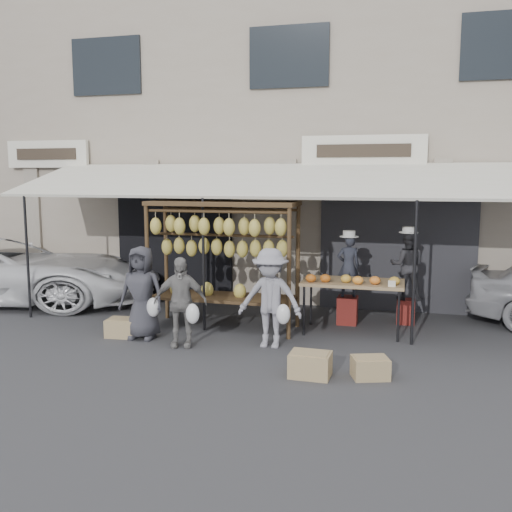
{
  "coord_description": "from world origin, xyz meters",
  "views": [
    {
      "loc": [
        2.32,
        -7.99,
        2.68
      ],
      "look_at": [
        -0.13,
        1.4,
        1.3
      ],
      "focal_mm": 40.0,
      "sensor_mm": 36.0,
      "label": 1
    }
  ],
  "objects_px": {
    "vendor_left": "(348,266)",
    "customer_left": "(142,293)",
    "customer_mid": "(180,302)",
    "crate_near_b": "(370,368)",
    "customer_right": "(270,298)",
    "produce_table": "(352,283)",
    "crate_far": "(122,328)",
    "banana_rack": "(222,240)",
    "vendor_right": "(407,265)",
    "crate_near_a": "(310,365)"
  },
  "relations": [
    {
      "from": "crate_near_b",
      "to": "crate_far",
      "type": "height_order",
      "value": "crate_far"
    },
    {
      "from": "customer_right",
      "to": "crate_near_a",
      "type": "height_order",
      "value": "customer_right"
    },
    {
      "from": "produce_table",
      "to": "customer_right",
      "type": "height_order",
      "value": "customer_right"
    },
    {
      "from": "customer_left",
      "to": "customer_mid",
      "type": "relative_size",
      "value": 1.08
    },
    {
      "from": "produce_table",
      "to": "vendor_left",
      "type": "bearing_deg",
      "value": 101.92
    },
    {
      "from": "banana_rack",
      "to": "customer_left",
      "type": "height_order",
      "value": "banana_rack"
    },
    {
      "from": "customer_left",
      "to": "crate_far",
      "type": "distance_m",
      "value": 0.73
    },
    {
      "from": "customer_left",
      "to": "crate_far",
      "type": "height_order",
      "value": "customer_left"
    },
    {
      "from": "customer_left",
      "to": "customer_right",
      "type": "relative_size",
      "value": 0.99
    },
    {
      "from": "produce_table",
      "to": "vendor_left",
      "type": "xyz_separation_m",
      "value": [
        -0.13,
        0.64,
        0.19
      ]
    },
    {
      "from": "produce_table",
      "to": "banana_rack",
      "type": "bearing_deg",
      "value": -173.27
    },
    {
      "from": "crate_near_b",
      "to": "banana_rack",
      "type": "bearing_deg",
      "value": 145.09
    },
    {
      "from": "vendor_right",
      "to": "crate_near_b",
      "type": "xyz_separation_m",
      "value": [
        -0.45,
        -3.04,
        -0.93
      ]
    },
    {
      "from": "banana_rack",
      "to": "vendor_right",
      "type": "xyz_separation_m",
      "value": [
        3.11,
        1.18,
        -0.5
      ]
    },
    {
      "from": "banana_rack",
      "to": "vendor_right",
      "type": "height_order",
      "value": "banana_rack"
    },
    {
      "from": "vendor_left",
      "to": "crate_far",
      "type": "relative_size",
      "value": 2.26
    },
    {
      "from": "banana_rack",
      "to": "customer_left",
      "type": "distance_m",
      "value": 1.63
    },
    {
      "from": "produce_table",
      "to": "crate_far",
      "type": "height_order",
      "value": "produce_table"
    },
    {
      "from": "vendor_left",
      "to": "customer_left",
      "type": "relative_size",
      "value": 0.73
    },
    {
      "from": "vendor_left",
      "to": "produce_table",
      "type": "bearing_deg",
      "value": 86.28
    },
    {
      "from": "banana_rack",
      "to": "customer_mid",
      "type": "height_order",
      "value": "banana_rack"
    },
    {
      "from": "customer_left",
      "to": "customer_right",
      "type": "height_order",
      "value": "customer_right"
    },
    {
      "from": "produce_table",
      "to": "vendor_right",
      "type": "height_order",
      "value": "vendor_right"
    },
    {
      "from": "banana_rack",
      "to": "vendor_right",
      "type": "distance_m",
      "value": 3.37
    },
    {
      "from": "customer_mid",
      "to": "crate_near_b",
      "type": "distance_m",
      "value": 3.11
    },
    {
      "from": "produce_table",
      "to": "vendor_left",
      "type": "height_order",
      "value": "vendor_left"
    },
    {
      "from": "produce_table",
      "to": "customer_right",
      "type": "bearing_deg",
      "value": -136.89
    },
    {
      "from": "vendor_right",
      "to": "customer_right",
      "type": "height_order",
      "value": "vendor_right"
    },
    {
      "from": "produce_table",
      "to": "crate_near_a",
      "type": "height_order",
      "value": "produce_table"
    },
    {
      "from": "vendor_left",
      "to": "crate_near_b",
      "type": "height_order",
      "value": "vendor_left"
    },
    {
      "from": "customer_mid",
      "to": "crate_near_b",
      "type": "height_order",
      "value": "customer_mid"
    },
    {
      "from": "crate_near_a",
      "to": "crate_far",
      "type": "distance_m",
      "value": 3.54
    },
    {
      "from": "produce_table",
      "to": "crate_near_a",
      "type": "relative_size",
      "value": 3.15
    },
    {
      "from": "customer_right",
      "to": "crate_near_b",
      "type": "xyz_separation_m",
      "value": [
        1.61,
        -1.03,
        -0.64
      ]
    },
    {
      "from": "crate_near_b",
      "to": "crate_near_a",
      "type": "bearing_deg",
      "value": -169.66
    },
    {
      "from": "produce_table",
      "to": "vendor_right",
      "type": "xyz_separation_m",
      "value": [
        0.89,
        0.92,
        0.2
      ]
    },
    {
      "from": "produce_table",
      "to": "customer_mid",
      "type": "xyz_separation_m",
      "value": [
        -2.54,
        -1.42,
        -0.16
      ]
    },
    {
      "from": "customer_mid",
      "to": "banana_rack",
      "type": "bearing_deg",
      "value": 62.47
    },
    {
      "from": "customer_right",
      "to": "crate_near_a",
      "type": "bearing_deg",
      "value": -53.87
    },
    {
      "from": "customer_mid",
      "to": "vendor_right",
      "type": "bearing_deg",
      "value": 22.01
    },
    {
      "from": "banana_rack",
      "to": "customer_right",
      "type": "height_order",
      "value": "banana_rack"
    },
    {
      "from": "banana_rack",
      "to": "produce_table",
      "type": "relative_size",
      "value": 1.53
    },
    {
      "from": "customer_right",
      "to": "vendor_right",
      "type": "bearing_deg",
      "value": 45.13
    },
    {
      "from": "vendor_left",
      "to": "crate_far",
      "type": "bearing_deg",
      "value": 11.04
    },
    {
      "from": "customer_left",
      "to": "vendor_left",
      "type": "bearing_deg",
      "value": 28.07
    },
    {
      "from": "produce_table",
      "to": "crate_far",
      "type": "bearing_deg",
      "value": -162.67
    },
    {
      "from": "vendor_left",
      "to": "customer_mid",
      "type": "bearing_deg",
      "value": 24.91
    },
    {
      "from": "customer_left",
      "to": "crate_near_b",
      "type": "relative_size",
      "value": 3.3
    },
    {
      "from": "crate_near_a",
      "to": "vendor_left",
      "type": "bearing_deg",
      "value": 85.91
    },
    {
      "from": "crate_near_a",
      "to": "vendor_right",
      "type": "bearing_deg",
      "value": 68.85
    }
  ]
}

